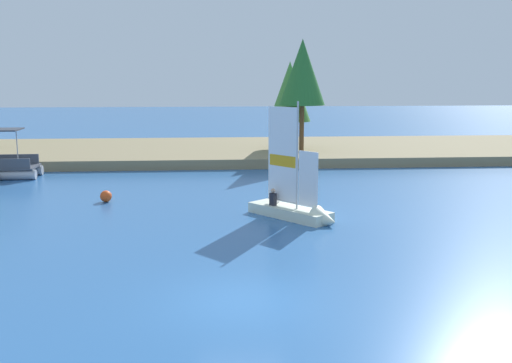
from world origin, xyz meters
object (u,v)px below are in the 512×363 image
object	(u,v)px
channel_buoy	(106,196)
shoreline_tree_midleft	(290,92)
shoreline_tree_centre	(302,72)
sailboat	(300,210)

from	to	relation	value
channel_buoy	shoreline_tree_midleft	bearing A→B (deg)	54.57
shoreline_tree_midleft	shoreline_tree_centre	distance (m)	2.71
sailboat	shoreline_tree_midleft	bearing A→B (deg)	134.07
shoreline_tree_centre	sailboat	distance (m)	18.89
shoreline_tree_centre	channel_buoy	xyz separation A→B (m)	(-11.74, -13.43, -6.02)
sailboat	channel_buoy	distance (m)	9.99
shoreline_tree_centre	channel_buoy	bearing A→B (deg)	-131.16
shoreline_tree_midleft	channel_buoy	bearing A→B (deg)	-125.43
sailboat	channel_buoy	size ratio (longest dim) A/B	9.43
shoreline_tree_midleft	shoreline_tree_centre	xyz separation A→B (m)	(0.59, -2.24, 1.41)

